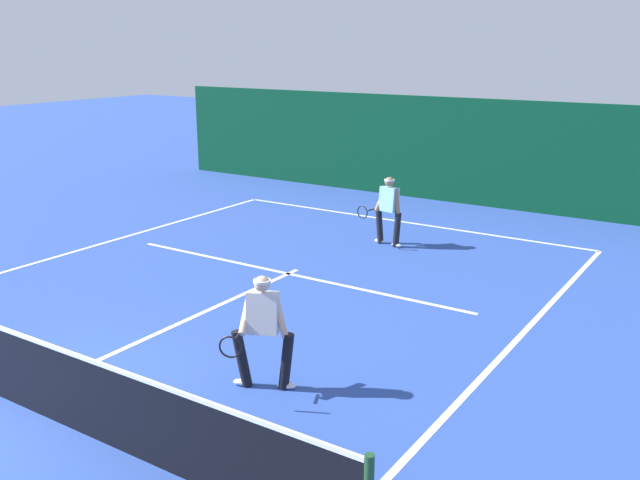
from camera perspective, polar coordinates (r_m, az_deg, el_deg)
ground_plane at (r=10.00m, az=-23.93°, el=-11.87°), size 80.00×80.00×0.00m
court_line_baseline_far at (r=18.03m, az=6.74°, el=1.49°), size 9.65×0.10×0.01m
court_line_service at (r=13.89m, az=-2.60°, el=-2.76°), size 7.87×0.10×0.01m
court_line_centre at (r=11.81m, az=-10.90°, el=-6.45°), size 0.10×6.40×0.01m
tennis_net at (r=9.78m, az=-24.28°, el=-9.13°), size 10.58×0.09×1.06m
player_near at (r=9.16m, az=-4.71°, el=-7.14°), size 0.84×0.96×1.56m
player_far at (r=15.71m, az=5.58°, el=2.59°), size 0.89×0.82×1.56m
tennis_ball at (r=9.56m, az=-13.19°, el=-11.95°), size 0.07×0.07×0.07m
back_fence_windscreen at (r=20.34m, az=10.58°, el=7.21°), size 19.26×0.12×2.96m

